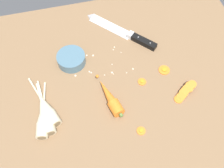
{
  "coord_description": "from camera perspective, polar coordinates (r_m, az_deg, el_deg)",
  "views": [
    {
      "loc": [
        -11.26,
        -47.58,
        80.95
      ],
      "look_at": [
        0.0,
        -2.0,
        1.5
      ],
      "focal_mm": 40.24,
      "sensor_mm": 36.0,
      "label": 1
    }
  ],
  "objects": [
    {
      "name": "ground_plane",
      "position": [
        0.96,
        -0.29,
        -0.06
      ],
      "size": [
        120.0,
        90.0,
        4.0
      ],
      "primitive_type": "cube",
      "color": "brown"
    },
    {
      "name": "chefs_knife",
      "position": [
        1.09,
        1.57,
        12.16
      ],
      "size": [
        25.79,
        28.0,
        4.18
      ],
      "color": "silver",
      "rests_on": "ground_plane"
    },
    {
      "name": "whole_carrot",
      "position": [
        0.89,
        -0.4,
        -3.22
      ],
      "size": [
        7.67,
        18.54,
        4.2
      ],
      "color": "orange",
      "rests_on": "ground_plane"
    },
    {
      "name": "parsnip_front",
      "position": [
        0.89,
        -15.19,
        -6.41
      ],
      "size": [
        5.35,
        19.41,
        4.0
      ],
      "color": "beige",
      "rests_on": "ground_plane"
    },
    {
      "name": "parsnip_mid_left",
      "position": [
        0.89,
        -15.46,
        -7.53
      ],
      "size": [
        5.87,
        21.42,
        4.0
      ],
      "color": "beige",
      "rests_on": "ground_plane"
    },
    {
      "name": "parsnip_mid_right",
      "position": [
        0.89,
        -14.78,
        -6.77
      ],
      "size": [
        5.45,
        22.07,
        4.0
      ],
      "color": "beige",
      "rests_on": "ground_plane"
    },
    {
      "name": "parsnip_back",
      "position": [
        0.9,
        -14.6,
        -5.31
      ],
      "size": [
        10.08,
        21.85,
        4.0
      ],
      "color": "beige",
      "rests_on": "ground_plane"
    },
    {
      "name": "carrot_slice_stack",
      "position": [
        0.95,
        16.31,
        -1.64
      ],
      "size": [
        9.46,
        6.79,
        3.91
      ],
      "color": "orange",
      "rests_on": "ground_plane"
    },
    {
      "name": "carrot_slice_stray_near",
      "position": [
        0.95,
        6.84,
        0.56
      ],
      "size": [
        3.11,
        3.11,
        0.7
      ],
      "color": "orange",
      "rests_on": "ground_plane"
    },
    {
      "name": "carrot_slice_stray_mid",
      "position": [
        0.86,
        6.63,
        -10.5
      ],
      "size": [
        3.01,
        3.01,
        0.7
      ],
      "color": "orange",
      "rests_on": "ground_plane"
    },
    {
      "name": "carrot_slice_stray_far",
      "position": [
        0.99,
        11.88,
        2.96
      ],
      "size": [
        4.31,
        4.31,
        0.7
      ],
      "color": "orange",
      "rests_on": "ground_plane"
    },
    {
      "name": "prep_bowl",
      "position": [
        0.99,
        -9.24,
        5.67
      ],
      "size": [
        11.0,
        11.0,
        4.0
      ],
      "color": "slate",
      "rests_on": "ground_plane"
    },
    {
      "name": "mince_crumbs",
      "position": [
        0.98,
        -3.08,
        4.34
      ],
      "size": [
        23.02,
        13.85,
        0.86
      ],
      "color": "beige",
      "rests_on": "ground_plane"
    }
  ]
}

